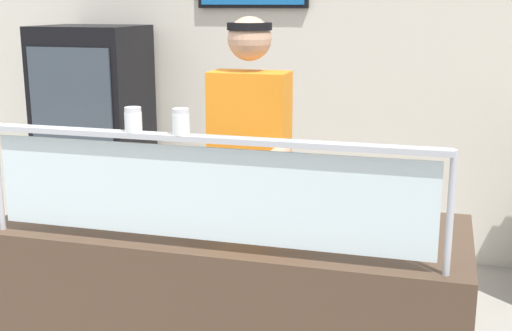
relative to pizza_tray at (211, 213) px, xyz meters
The scene contains 9 objects.
shop_rear_unit 2.31m from the pizza_tray, 87.53° to the left, with size 6.29×0.13×2.70m.
serving_counter 0.51m from the pizza_tray, 27.66° to the right, with size 1.89×0.76×0.95m, color #4C3828.
sneeze_guard 0.46m from the pizza_tray, 74.31° to the right, with size 1.71×0.06×0.42m.
pizza_tray is the anchor object (origin of this frame).
pizza_server 0.04m from the pizza_tray, 33.40° to the right, with size 0.07×0.28×0.01m, color #ADAFB7.
parmesan_shaker 0.60m from the pizza_tray, 112.45° to the right, with size 0.06×0.06×0.09m.
pepper_flake_shaker 0.58m from the pizza_tray, 85.77° to the right, with size 0.06×0.06×0.09m.
worker_figure 0.57m from the pizza_tray, 89.49° to the left, with size 0.41×0.50×1.76m.
drink_fridge 2.40m from the pizza_tray, 130.37° to the left, with size 0.72×0.62×1.66m.
Camera 1 is at (1.75, -2.09, 1.82)m, focal length 47.14 mm.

